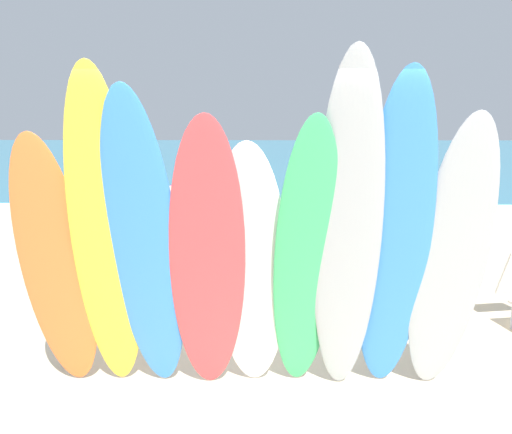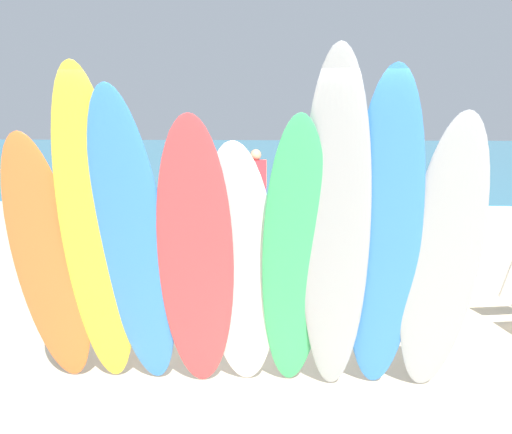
{
  "view_description": "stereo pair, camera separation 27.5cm",
  "coord_description": "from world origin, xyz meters",
  "px_view_note": "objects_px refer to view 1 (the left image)",
  "views": [
    {
      "loc": [
        0.14,
        -4.97,
        2.21
      ],
      "look_at": [
        0.0,
        1.3,
        1.14
      ],
      "focal_mm": 41.73,
      "sensor_mm": 36.0,
      "label": 1
    },
    {
      "loc": [
        0.41,
        -4.96,
        2.21
      ],
      "look_at": [
        0.0,
        1.3,
        1.14
      ],
      "focal_mm": 41.73,
      "sensor_mm": 36.0,
      "label": 2
    }
  ],
  "objects_px": {
    "surfboard_white_4": "(251,272)",
    "beachgoer_midbeach": "(244,183)",
    "surfboard_orange_0": "(56,268)",
    "surfboard_yellow_1": "(106,243)",
    "surfboard_grey_8": "(451,262)",
    "surfboard_blue_2": "(145,252)",
    "surfboard_grey_6": "(347,238)",
    "beachgoer_near_rack": "(186,216)",
    "beach_chair_blue": "(442,262)",
    "surfboard_rack": "(253,312)",
    "surfboard_blue_7": "(394,245)",
    "surfboard_red_3": "(208,265)",
    "surfboard_green_5": "(306,264)"
  },
  "relations": [
    {
      "from": "beach_chair_blue",
      "to": "beachgoer_near_rack",
      "type": "bearing_deg",
      "value": 173.23
    },
    {
      "from": "surfboard_green_5",
      "to": "surfboard_grey_6",
      "type": "distance_m",
      "value": 0.37
    },
    {
      "from": "surfboard_grey_8",
      "to": "surfboard_green_5",
      "type": "bearing_deg",
      "value": 178.8
    },
    {
      "from": "surfboard_blue_2",
      "to": "surfboard_grey_8",
      "type": "relative_size",
      "value": 1.09
    },
    {
      "from": "beachgoer_midbeach",
      "to": "beach_chair_blue",
      "type": "distance_m",
      "value": 5.19
    },
    {
      "from": "surfboard_blue_2",
      "to": "surfboard_rack",
      "type": "bearing_deg",
      "value": 46.14
    },
    {
      "from": "surfboard_green_5",
      "to": "beachgoer_midbeach",
      "type": "xyz_separation_m",
      "value": [
        -0.77,
        7.36,
        -0.22
      ]
    },
    {
      "from": "surfboard_green_5",
      "to": "beachgoer_midbeach",
      "type": "distance_m",
      "value": 7.4
    },
    {
      "from": "surfboard_yellow_1",
      "to": "surfboard_rack",
      "type": "bearing_deg",
      "value": 28.35
    },
    {
      "from": "surfboard_grey_6",
      "to": "surfboard_grey_8",
      "type": "distance_m",
      "value": 0.83
    },
    {
      "from": "surfboard_grey_8",
      "to": "beach_chair_blue",
      "type": "height_order",
      "value": "surfboard_grey_8"
    },
    {
      "from": "beachgoer_near_rack",
      "to": "beach_chair_blue",
      "type": "xyz_separation_m",
      "value": [
        3.29,
        -0.81,
        -0.43
      ]
    },
    {
      "from": "surfboard_yellow_1",
      "to": "surfboard_grey_6",
      "type": "bearing_deg",
      "value": -6.59
    },
    {
      "from": "surfboard_red_3",
      "to": "beach_chair_blue",
      "type": "distance_m",
      "value": 3.99
    },
    {
      "from": "surfboard_yellow_1",
      "to": "beachgoer_near_rack",
      "type": "distance_m",
      "value": 3.8
    },
    {
      "from": "surfboard_rack",
      "to": "surfboard_orange_0",
      "type": "xyz_separation_m",
      "value": [
        -1.49,
        -0.6,
        0.54
      ]
    },
    {
      "from": "surfboard_yellow_1",
      "to": "surfboard_red_3",
      "type": "relative_size",
      "value": 1.14
    },
    {
      "from": "surfboard_rack",
      "to": "surfboard_white_4",
      "type": "relative_size",
      "value": 1.55
    },
    {
      "from": "surfboard_yellow_1",
      "to": "beachgoer_near_rack",
      "type": "xyz_separation_m",
      "value": [
        0.06,
        3.77,
        -0.43
      ]
    },
    {
      "from": "surfboard_grey_6",
      "to": "beachgoer_near_rack",
      "type": "bearing_deg",
      "value": 116.95
    },
    {
      "from": "surfboard_orange_0",
      "to": "surfboard_yellow_1",
      "type": "height_order",
      "value": "surfboard_yellow_1"
    },
    {
      "from": "surfboard_blue_2",
      "to": "surfboard_white_4",
      "type": "xyz_separation_m",
      "value": [
        0.77,
        0.16,
        -0.19
      ]
    },
    {
      "from": "surfboard_blue_2",
      "to": "beachgoer_midbeach",
      "type": "distance_m",
      "value": 7.43
    },
    {
      "from": "beach_chair_blue",
      "to": "surfboard_yellow_1",
      "type": "bearing_deg",
      "value": -131.4
    },
    {
      "from": "surfboard_rack",
      "to": "surfboard_white_4",
      "type": "xyz_separation_m",
      "value": [
        0.0,
        -0.56,
        0.51
      ]
    },
    {
      "from": "surfboard_white_4",
      "to": "surfboard_blue_7",
      "type": "bearing_deg",
      "value": -4.09
    },
    {
      "from": "surfboard_white_4",
      "to": "beach_chair_blue",
      "type": "distance_m",
      "value": 3.67
    },
    {
      "from": "surfboard_grey_8",
      "to": "beach_chair_blue",
      "type": "relative_size",
      "value": 2.9
    },
    {
      "from": "beachgoer_near_rack",
      "to": "beachgoer_midbeach",
      "type": "distance_m",
      "value": 3.7
    },
    {
      "from": "surfboard_blue_7",
      "to": "beachgoer_near_rack",
      "type": "bearing_deg",
      "value": 121.66
    },
    {
      "from": "surfboard_rack",
      "to": "surfboard_blue_2",
      "type": "height_order",
      "value": "surfboard_blue_2"
    },
    {
      "from": "surfboard_red_3",
      "to": "beachgoer_near_rack",
      "type": "distance_m",
      "value": 3.83
    },
    {
      "from": "surfboard_rack",
      "to": "surfboard_blue_2",
      "type": "xyz_separation_m",
      "value": [
        -0.77,
        -0.72,
        0.7
      ]
    },
    {
      "from": "surfboard_red_3",
      "to": "surfboard_grey_8",
      "type": "bearing_deg",
      "value": -2.0
    },
    {
      "from": "surfboard_yellow_1",
      "to": "surfboard_green_5",
      "type": "bearing_deg",
      "value": -3.47
    },
    {
      "from": "beachgoer_near_rack",
      "to": "beachgoer_midbeach",
      "type": "xyz_separation_m",
      "value": [
        0.64,
        3.64,
        0.05
      ]
    },
    {
      "from": "surfboard_orange_0",
      "to": "surfboard_yellow_1",
      "type": "xyz_separation_m",
      "value": [
        0.43,
        -0.12,
        0.23
      ]
    },
    {
      "from": "surfboard_orange_0",
      "to": "surfboard_grey_8",
      "type": "relative_size",
      "value": 0.94
    },
    {
      "from": "surfboard_blue_7",
      "to": "surfboard_grey_8",
      "type": "relative_size",
      "value": 1.14
    },
    {
      "from": "surfboard_white_4",
      "to": "surfboard_green_5",
      "type": "xyz_separation_m",
      "value": [
        0.41,
        -0.1,
        0.09
      ]
    },
    {
      "from": "surfboard_grey_6",
      "to": "surfboard_rack",
      "type": "bearing_deg",
      "value": 136.23
    },
    {
      "from": "surfboard_white_4",
      "to": "surfboard_blue_7",
      "type": "xyz_separation_m",
      "value": [
        1.06,
        -0.13,
        0.25
      ]
    },
    {
      "from": "beach_chair_blue",
      "to": "surfboard_rack",
      "type": "bearing_deg",
      "value": -128.41
    },
    {
      "from": "surfboard_blue_7",
      "to": "beachgoer_midbeach",
      "type": "distance_m",
      "value": 7.52
    },
    {
      "from": "surfboard_rack",
      "to": "surfboard_red_3",
      "type": "xyz_separation_m",
      "value": [
        -0.32,
        -0.7,
        0.6
      ]
    },
    {
      "from": "beachgoer_near_rack",
      "to": "surfboard_grey_6",
      "type": "bearing_deg",
      "value": -109.48
    },
    {
      "from": "surfboard_white_4",
      "to": "beachgoer_midbeach",
      "type": "relative_size",
      "value": 1.37
    },
    {
      "from": "surfboard_rack",
      "to": "surfboard_white_4",
      "type": "distance_m",
      "value": 0.75
    },
    {
      "from": "beachgoer_midbeach",
      "to": "beach_chair_blue",
      "type": "relative_size",
      "value": 1.92
    },
    {
      "from": "surfboard_rack",
      "to": "surfboard_grey_8",
      "type": "distance_m",
      "value": 1.73
    }
  ]
}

